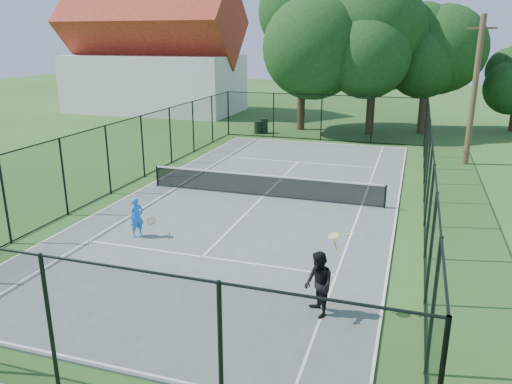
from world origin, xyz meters
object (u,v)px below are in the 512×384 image
(trash_bin_right, at_px, (264,126))
(player_blue, at_px, (137,217))
(player_black, at_px, (318,284))
(trash_bin_left, at_px, (258,127))
(tennis_net, at_px, (263,185))
(utility_pole, at_px, (474,91))

(trash_bin_right, distance_m, player_blue, 20.04)
(trash_bin_right, bearing_deg, player_black, -70.10)
(trash_bin_left, bearing_deg, tennis_net, -71.59)
(tennis_net, bearing_deg, player_black, -65.11)
(player_blue, bearing_deg, tennis_net, 63.60)
(trash_bin_right, height_order, player_black, player_black)
(trash_bin_left, height_order, trash_bin_right, trash_bin_right)
(tennis_net, relative_size, player_black, 4.91)
(utility_pole, bearing_deg, tennis_net, -133.76)
(trash_bin_right, bearing_deg, utility_pole, -22.78)
(tennis_net, relative_size, player_blue, 7.39)
(trash_bin_left, distance_m, utility_pole, 14.67)
(trash_bin_right, relative_size, player_black, 0.50)
(tennis_net, bearing_deg, player_blue, -116.40)
(tennis_net, height_order, utility_pole, utility_pole)
(utility_pole, xyz_separation_m, player_blue, (-11.36, -14.53, -3.14))
(tennis_net, height_order, player_blue, player_blue)
(trash_bin_left, distance_m, player_black, 24.34)
(trash_bin_left, xyz_separation_m, player_black, (8.70, -22.73, 0.44))
(trash_bin_left, height_order, player_black, player_black)
(tennis_net, relative_size, utility_pole, 1.32)
(utility_pole, relative_size, player_blue, 5.60)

